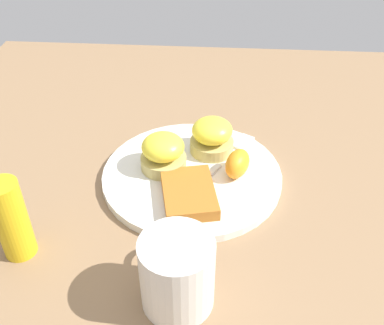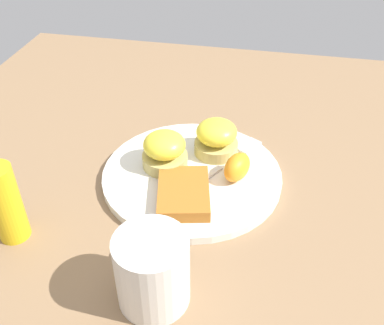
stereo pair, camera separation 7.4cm
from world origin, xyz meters
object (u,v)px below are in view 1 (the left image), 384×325
at_px(sandwich_benedict_left, 212,136).
at_px(cup, 178,272).
at_px(condiment_bottle, 11,220).
at_px(orange_wedge, 237,163).
at_px(sandwich_benedict_right, 163,153).
at_px(fork, 222,162).
at_px(hashbrown_patty, 191,194).

xyz_separation_m(sandwich_benedict_left, cup, (-0.30, 0.03, 0.01)).
bearing_deg(cup, condiment_bottle, 74.79).
height_order(orange_wedge, cup, cup).
bearing_deg(orange_wedge, cup, 162.94).
height_order(sandwich_benedict_left, cup, cup).
distance_m(sandwich_benedict_right, orange_wedge, 0.12).
distance_m(orange_wedge, cup, 0.25).
xyz_separation_m(fork, condiment_bottle, (-0.20, 0.28, 0.04)).
relative_size(sandwich_benedict_right, condiment_bottle, 0.63).
xyz_separation_m(fork, cup, (-0.27, 0.05, 0.03)).
xyz_separation_m(hashbrown_patty, cup, (-0.17, 0.00, 0.03)).
bearing_deg(orange_wedge, hashbrown_patty, 133.32).
xyz_separation_m(orange_wedge, cup, (-0.24, 0.07, 0.01)).
xyz_separation_m(sandwich_benedict_right, condiment_bottle, (-0.19, 0.18, 0.02)).
height_order(hashbrown_patty, fork, hashbrown_patty).
distance_m(orange_wedge, fork, 0.04).
height_order(fork, condiment_bottle, condiment_bottle).
distance_m(sandwich_benedict_left, fork, 0.05).
height_order(sandwich_benedict_left, condiment_bottle, condiment_bottle).
xyz_separation_m(sandwich_benedict_right, hashbrown_patty, (-0.08, -0.05, -0.02)).
distance_m(sandwich_benedict_right, hashbrown_patty, 0.09).
xyz_separation_m(sandwich_benedict_right, cup, (-0.25, -0.05, 0.01)).
height_order(hashbrown_patty, cup, cup).
bearing_deg(cup, hashbrown_patty, -0.83).
relative_size(sandwich_benedict_left, sandwich_benedict_right, 1.00).
relative_size(sandwich_benedict_left, fork, 0.38).
bearing_deg(condiment_bottle, cup, -105.21).
bearing_deg(sandwich_benedict_left, orange_wedge, -144.45).
bearing_deg(hashbrown_patty, sandwich_benedict_right, 34.41).
bearing_deg(hashbrown_patty, cup, 179.17).
relative_size(sandwich_benedict_left, orange_wedge, 1.28).
bearing_deg(sandwich_benedict_right, sandwich_benedict_left, -55.61).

